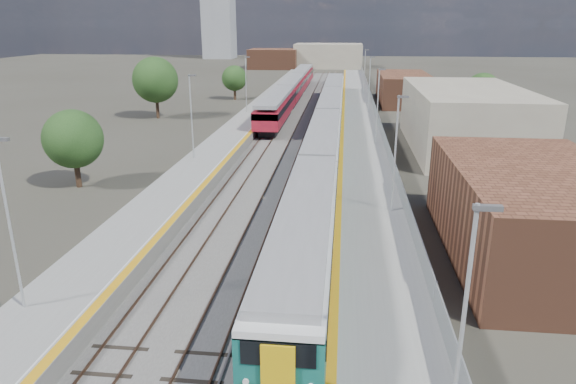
# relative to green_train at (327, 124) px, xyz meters

# --- Properties ---
(ground) EXTENTS (320.00, 320.00, 0.00)m
(ground) POSITION_rel_green_train_xyz_m (-1.50, 4.91, -2.33)
(ground) COLOR #47443A
(ground) RESTS_ON ground
(ballast_bed) EXTENTS (10.50, 155.00, 0.06)m
(ballast_bed) POSITION_rel_green_train_xyz_m (-3.75, 7.41, -2.30)
(ballast_bed) COLOR #565451
(ballast_bed) RESTS_ON ground
(tracks) EXTENTS (8.96, 160.00, 0.17)m
(tracks) POSITION_rel_green_train_xyz_m (-3.15, 9.08, -2.22)
(tracks) COLOR #4C3323
(tracks) RESTS_ON ground
(platform_right) EXTENTS (4.70, 155.00, 8.52)m
(platform_right) POSITION_rel_green_train_xyz_m (3.78, 7.40, -1.79)
(platform_right) COLOR slate
(platform_right) RESTS_ON ground
(platform_left) EXTENTS (4.30, 155.00, 8.52)m
(platform_left) POSITION_rel_green_train_xyz_m (-10.55, 7.40, -1.81)
(platform_left) COLOR slate
(platform_left) RESTS_ON ground
(buildings) EXTENTS (72.00, 185.50, 40.00)m
(buildings) POSITION_rel_green_train_xyz_m (-19.62, 93.50, 8.37)
(buildings) COLOR brown
(buildings) RESTS_ON ground
(green_train) EXTENTS (3.00, 83.57, 3.31)m
(green_train) POSITION_rel_green_train_xyz_m (0.00, 0.00, 0.00)
(green_train) COLOR black
(green_train) RESTS_ON ground
(red_train) EXTENTS (3.08, 62.32, 3.88)m
(red_train) POSITION_rel_green_train_xyz_m (-7.00, 31.96, -0.03)
(red_train) COLOR black
(red_train) RESTS_ON ground
(tree_a) EXTENTS (4.67, 4.67, 6.32)m
(tree_a) POSITION_rel_green_train_xyz_m (-19.51, -17.46, 1.65)
(tree_a) COLOR #382619
(tree_a) RESTS_ON ground
(tree_b) EXTENTS (6.23, 6.23, 8.44)m
(tree_b) POSITION_rel_green_train_xyz_m (-24.26, 14.22, 2.99)
(tree_b) COLOR #382619
(tree_b) RESTS_ON ground
(tree_c) EXTENTS (4.34, 4.34, 5.88)m
(tree_c) POSITION_rel_green_train_xyz_m (-17.32, 33.68, 1.37)
(tree_c) COLOR #382619
(tree_c) RESTS_ON ground
(tree_d) EXTENTS (4.70, 4.70, 6.37)m
(tree_d) POSITION_rel_green_train_xyz_m (20.51, 18.22, 1.68)
(tree_d) COLOR #382619
(tree_d) RESTS_ON ground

